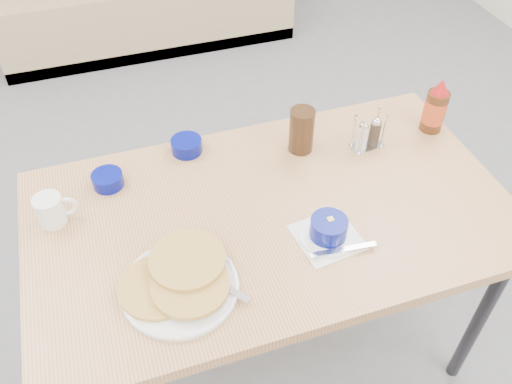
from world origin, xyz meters
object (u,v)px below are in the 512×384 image
object	(u,v)px
creamer_bowl	(108,180)
syrup_bottle	(435,108)
pancake_plate	(179,282)
grits_setting	(329,231)
dining_table	(271,225)
coffee_mug	(51,210)
amber_tumbler	(302,130)
butter_bowl	(187,146)
condiment_caddy	(368,136)

from	to	relation	value
creamer_bowl	syrup_bottle	xyz separation A→B (m)	(1.07, -0.06, 0.06)
pancake_plate	grits_setting	distance (m)	0.42
dining_table	coffee_mug	bearing A→B (deg)	165.33
dining_table	pancake_plate	world-z (taller)	pancake_plate
amber_tumbler	pancake_plate	bearing A→B (deg)	-140.03
butter_bowl	creamer_bowl	bearing A→B (deg)	-162.96
coffee_mug	amber_tumbler	size ratio (longest dim) A/B	0.77
amber_tumbler	condiment_caddy	size ratio (longest dim) A/B	1.20
dining_table	creamer_bowl	size ratio (longest dim) A/B	14.86
creamer_bowl	dining_table	bearing A→B (deg)	-30.74
dining_table	pancake_plate	size ratio (longest dim) A/B	4.49
pancake_plate	coffee_mug	world-z (taller)	coffee_mug
butter_bowl	amber_tumbler	distance (m)	0.37
pancake_plate	butter_bowl	distance (m)	0.54
coffee_mug	butter_bowl	world-z (taller)	coffee_mug
grits_setting	amber_tumbler	world-z (taller)	amber_tumbler
syrup_bottle	grits_setting	bearing A→B (deg)	-147.21
coffee_mug	grits_setting	distance (m)	0.77
pancake_plate	condiment_caddy	size ratio (longest dim) A/B	2.51
butter_bowl	dining_table	bearing A→B (deg)	-63.05
coffee_mug	creamer_bowl	world-z (taller)	coffee_mug
creamer_bowl	amber_tumbler	world-z (taller)	amber_tumbler
coffee_mug	creamer_bowl	distance (m)	0.19
amber_tumbler	coffee_mug	bearing A→B (deg)	-174.30
grits_setting	butter_bowl	distance (m)	0.56
coffee_mug	grits_setting	size ratio (longest dim) A/B	0.57
grits_setting	condiment_caddy	distance (m)	0.43
pancake_plate	creamer_bowl	size ratio (longest dim) A/B	3.31
grits_setting	butter_bowl	size ratio (longest dim) A/B	2.03
amber_tumbler	condiment_caddy	xyz separation A→B (m)	(0.21, -0.06, -0.03)
grits_setting	coffee_mug	bearing A→B (deg)	156.95
pancake_plate	coffee_mug	distance (m)	0.44
dining_table	amber_tumbler	world-z (taller)	amber_tumbler
pancake_plate	butter_bowl	size ratio (longest dim) A/B	3.11
dining_table	creamer_bowl	xyz separation A→B (m)	(-0.43, 0.26, 0.08)
coffee_mug	creamer_bowl	xyz separation A→B (m)	(0.16, 0.10, -0.03)
creamer_bowl	coffee_mug	bearing A→B (deg)	-148.09
syrup_bottle	amber_tumbler	bearing A→B (deg)	174.98
creamer_bowl	butter_bowl	world-z (taller)	butter_bowl
pancake_plate	condiment_caddy	bearing A→B (deg)	26.86
coffee_mug	syrup_bottle	bearing A→B (deg)	1.74
pancake_plate	condiment_caddy	world-z (taller)	condiment_caddy
grits_setting	condiment_caddy	xyz separation A→B (m)	(0.28, 0.32, 0.01)
butter_bowl	condiment_caddy	world-z (taller)	condiment_caddy
grits_setting	creamer_bowl	world-z (taller)	grits_setting
coffee_mug	grits_setting	bearing A→B (deg)	-23.05
coffee_mug	butter_bowl	bearing A→B (deg)	23.17
dining_table	grits_setting	world-z (taller)	grits_setting
coffee_mug	butter_bowl	xyz separation A→B (m)	(0.43, 0.18, -0.02)
amber_tumbler	syrup_bottle	distance (m)	0.46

